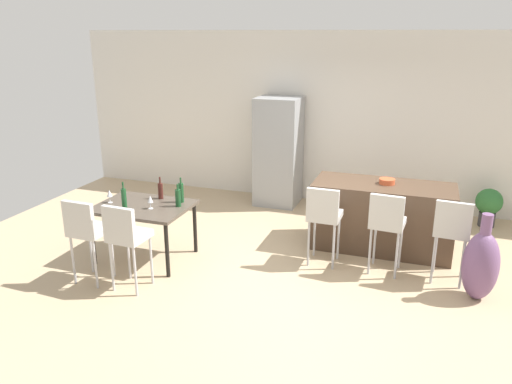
# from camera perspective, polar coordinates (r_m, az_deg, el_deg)

# --- Properties ---
(ground_plane) EXTENTS (10.00, 10.00, 0.00)m
(ground_plane) POSITION_cam_1_polar(r_m,az_deg,el_deg) (6.46, 6.15, -8.58)
(ground_plane) COLOR tan
(back_wall) EXTENTS (10.00, 0.12, 2.90)m
(back_wall) POSITION_cam_1_polar(r_m,az_deg,el_deg) (8.61, 10.67, 8.10)
(back_wall) COLOR silver
(back_wall) RESTS_ON ground_plane
(kitchen_island) EXTENTS (1.87, 0.80, 0.92)m
(kitchen_island) POSITION_cam_1_polar(r_m,az_deg,el_deg) (7.03, 14.21, -2.72)
(kitchen_island) COLOR #4C3828
(kitchen_island) RESTS_ON ground_plane
(bar_chair_left) EXTENTS (0.41, 0.41, 1.05)m
(bar_chair_left) POSITION_cam_1_polar(r_m,az_deg,el_deg) (6.29, 7.79, -2.45)
(bar_chair_left) COLOR beige
(bar_chair_left) RESTS_ON ground_plane
(bar_chair_middle) EXTENTS (0.43, 0.43, 1.05)m
(bar_chair_middle) POSITION_cam_1_polar(r_m,az_deg,el_deg) (6.21, 14.79, -3.19)
(bar_chair_middle) COLOR beige
(bar_chair_middle) RESTS_ON ground_plane
(bar_chair_right) EXTENTS (0.43, 0.43, 1.05)m
(bar_chair_right) POSITION_cam_1_polar(r_m,az_deg,el_deg) (6.21, 21.57, -3.87)
(bar_chair_right) COLOR beige
(bar_chair_right) RESTS_ON ground_plane
(dining_table) EXTENTS (1.19, 0.89, 0.74)m
(dining_table) POSITION_cam_1_polar(r_m,az_deg,el_deg) (6.59, -12.77, -2.09)
(dining_table) COLOR #4C4238
(dining_table) RESTS_ON ground_plane
(dining_chair_near) EXTENTS (0.41, 0.41, 1.05)m
(dining_chair_near) POSITION_cam_1_polar(r_m,az_deg,el_deg) (6.11, -18.89, -3.93)
(dining_chair_near) COLOR beige
(dining_chair_near) RESTS_ON ground_plane
(dining_chair_far) EXTENTS (0.42, 0.42, 1.05)m
(dining_chair_far) POSITION_cam_1_polar(r_m,az_deg,el_deg) (5.81, -14.70, -4.66)
(dining_chair_far) COLOR beige
(dining_chair_far) RESTS_ON ground_plane
(wine_bottle_right) EXTENTS (0.07, 0.07, 0.30)m
(wine_bottle_right) POSITION_cam_1_polar(r_m,az_deg,el_deg) (6.40, -8.93, -0.64)
(wine_bottle_right) COLOR #194723
(wine_bottle_right) RESTS_ON dining_table
(wine_bottle_corner) EXTENTS (0.07, 0.07, 0.33)m
(wine_bottle_corner) POSITION_cam_1_polar(r_m,az_deg,el_deg) (6.55, -8.58, -0.03)
(wine_bottle_corner) COLOR #194723
(wine_bottle_corner) RESTS_ON dining_table
(wine_bottle_near) EXTENTS (0.06, 0.06, 0.35)m
(wine_bottle_near) POSITION_cam_1_polar(r_m,az_deg,el_deg) (6.46, -14.90, -0.69)
(wine_bottle_near) COLOR #194723
(wine_bottle_near) RESTS_ON dining_table
(wine_bottle_far) EXTENTS (0.07, 0.07, 0.30)m
(wine_bottle_far) POSITION_cam_1_polar(r_m,az_deg,el_deg) (6.74, -10.89, 0.17)
(wine_bottle_far) COLOR #471E19
(wine_bottle_far) RESTS_ON dining_table
(wine_glass_left) EXTENTS (0.07, 0.07, 0.17)m
(wine_glass_left) POSITION_cam_1_polar(r_m,az_deg,el_deg) (6.73, -16.45, -0.18)
(wine_glass_left) COLOR silver
(wine_glass_left) RESTS_ON dining_table
(wine_glass_middle) EXTENTS (0.07, 0.07, 0.17)m
(wine_glass_middle) POSITION_cam_1_polar(r_m,az_deg,el_deg) (6.38, -12.04, -0.83)
(wine_glass_middle) COLOR silver
(wine_glass_middle) RESTS_ON dining_table
(refrigerator) EXTENTS (0.72, 0.68, 1.84)m
(refrigerator) POSITION_cam_1_polar(r_m,az_deg,el_deg) (8.52, 2.57, 4.66)
(refrigerator) COLOR #939699
(refrigerator) RESTS_ON ground_plane
(fruit_bowl) EXTENTS (0.21, 0.21, 0.07)m
(fruit_bowl) POSITION_cam_1_polar(r_m,az_deg,el_deg) (6.90, 14.80, 1.19)
(fruit_bowl) COLOR #C6512D
(fruit_bowl) RESTS_ON kitchen_island
(floor_vase) EXTENTS (0.39, 0.39, 1.01)m
(floor_vase) POSITION_cam_1_polar(r_m,az_deg,el_deg) (6.08, 24.35, -7.62)
(floor_vase) COLOR #704C75
(floor_vase) RESTS_ON ground_plane
(potted_plant) EXTENTS (0.40, 0.40, 0.60)m
(potted_plant) POSITION_cam_1_polar(r_m,az_deg,el_deg) (8.40, 25.13, -1.30)
(potted_plant) COLOR #38383D
(potted_plant) RESTS_ON ground_plane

